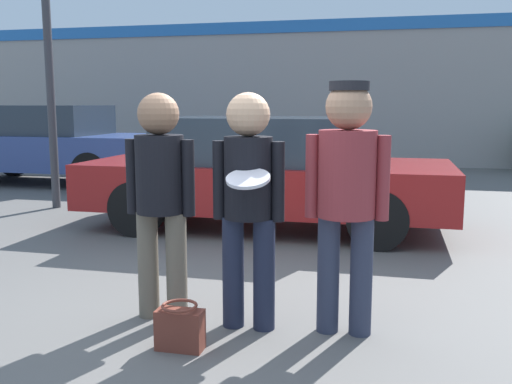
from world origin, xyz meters
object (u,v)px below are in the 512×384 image
at_px(parked_car_near, 265,172).
at_px(handbag, 180,328).
at_px(parked_car_far, 46,144).
at_px(person_left, 160,188).
at_px(person_middle_with_frisbee, 248,192).
at_px(person_right, 347,184).

relative_size(parked_car_near, handbag, 14.94).
bearing_deg(parked_car_far, person_left, -51.06).
height_order(person_middle_with_frisbee, handbag, person_middle_with_frisbee).
bearing_deg(person_right, person_left, -179.01).
bearing_deg(handbag, parked_car_near, 94.19).
height_order(parked_car_far, handbag, parked_car_far).
height_order(person_right, handbag, person_right).
distance_m(person_left, person_right, 1.31).
height_order(person_right, parked_car_near, person_right).
bearing_deg(parked_car_near, person_middle_with_frisbee, -79.46).
relative_size(person_right, parked_car_near, 0.38).
height_order(person_middle_with_frisbee, person_right, person_right).
relative_size(person_left, parked_car_near, 0.36).
bearing_deg(person_middle_with_frisbee, person_left, 176.39).
distance_m(person_left, parked_car_far, 8.07).
relative_size(person_left, person_right, 0.96).
distance_m(parked_car_far, handbag, 8.68).
bearing_deg(parked_car_near, handbag, -85.81).
bearing_deg(person_right, parked_car_far, 135.56).
bearing_deg(parked_car_far, handbag, -51.47).
height_order(person_middle_with_frisbee, parked_car_near, person_middle_with_frisbee).
bearing_deg(person_middle_with_frisbee, parked_car_far, 132.19).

